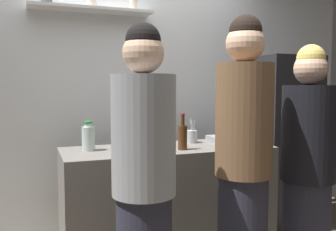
{
  "coord_description": "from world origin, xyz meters",
  "views": [
    {
      "loc": [
        -0.85,
        -2.13,
        1.38
      ],
      "look_at": [
        0.16,
        0.55,
        1.15
      ],
      "focal_mm": 39.57,
      "sensor_mm": 36.0,
      "label": 1
    }
  ],
  "objects_px": {
    "refrigerator": "(278,142)",
    "wine_bottle_amber_glass": "(183,136)",
    "wine_bottle_green_glass": "(121,133)",
    "utensil_holder": "(191,136)",
    "person_brown_jacket": "(243,166)",
    "person_grey_hoodie": "(144,186)",
    "water_bottle_plastic": "(88,138)",
    "person_blonde": "(307,174)",
    "baking_pan": "(229,139)",
    "wine_bottle_pale_glass": "(252,132)"
  },
  "relations": [
    {
      "from": "refrigerator",
      "to": "person_blonde",
      "type": "xyz_separation_m",
      "value": [
        -0.6,
        -1.11,
        -0.02
      ]
    },
    {
      "from": "wine_bottle_amber_glass",
      "to": "person_grey_hoodie",
      "type": "relative_size",
      "value": 0.16
    },
    {
      "from": "wine_bottle_green_glass",
      "to": "water_bottle_plastic",
      "type": "bearing_deg",
      "value": 157.01
    },
    {
      "from": "person_blonde",
      "to": "person_grey_hoodie",
      "type": "bearing_deg",
      "value": 80.14
    },
    {
      "from": "refrigerator",
      "to": "water_bottle_plastic",
      "type": "bearing_deg",
      "value": -172.92
    },
    {
      "from": "baking_pan",
      "to": "wine_bottle_amber_glass",
      "type": "xyz_separation_m",
      "value": [
        -0.53,
        -0.23,
        0.08
      ]
    },
    {
      "from": "person_blonde",
      "to": "person_grey_hoodie",
      "type": "xyz_separation_m",
      "value": [
        -1.11,
        -0.03,
        0.04
      ]
    },
    {
      "from": "refrigerator",
      "to": "person_grey_hoodie",
      "type": "relative_size",
      "value": 0.97
    },
    {
      "from": "water_bottle_plastic",
      "to": "person_blonde",
      "type": "distance_m",
      "value": 1.55
    },
    {
      "from": "refrigerator",
      "to": "utensil_holder",
      "type": "xyz_separation_m",
      "value": [
        -1.0,
        -0.15,
        0.12
      ]
    },
    {
      "from": "wine_bottle_amber_glass",
      "to": "water_bottle_plastic",
      "type": "bearing_deg",
      "value": 162.65
    },
    {
      "from": "refrigerator",
      "to": "water_bottle_plastic",
      "type": "relative_size",
      "value": 7.52
    },
    {
      "from": "person_brown_jacket",
      "to": "person_grey_hoodie",
      "type": "distance_m",
      "value": 0.63
    },
    {
      "from": "utensil_holder",
      "to": "wine_bottle_amber_glass",
      "type": "distance_m",
      "value": 0.35
    },
    {
      "from": "person_grey_hoodie",
      "to": "person_blonde",
      "type": "bearing_deg",
      "value": -40.88
    },
    {
      "from": "refrigerator",
      "to": "wine_bottle_pale_glass",
      "type": "distance_m",
      "value": 0.78
    },
    {
      "from": "person_brown_jacket",
      "to": "baking_pan",
      "type": "bearing_deg",
      "value": 50.33
    },
    {
      "from": "wine_bottle_amber_glass",
      "to": "water_bottle_plastic",
      "type": "height_order",
      "value": "wine_bottle_amber_glass"
    },
    {
      "from": "refrigerator",
      "to": "wine_bottle_green_glass",
      "type": "height_order",
      "value": "refrigerator"
    },
    {
      "from": "utensil_holder",
      "to": "person_grey_hoodie",
      "type": "xyz_separation_m",
      "value": [
        -0.71,
        -0.98,
        -0.1
      ]
    },
    {
      "from": "person_blonde",
      "to": "person_brown_jacket",
      "type": "bearing_deg",
      "value": 78.13
    },
    {
      "from": "wine_bottle_pale_glass",
      "to": "wine_bottle_green_glass",
      "type": "bearing_deg",
      "value": 172.29
    },
    {
      "from": "wine_bottle_green_glass",
      "to": "wine_bottle_pale_glass",
      "type": "bearing_deg",
      "value": -7.71
    },
    {
      "from": "wine_bottle_amber_glass",
      "to": "person_brown_jacket",
      "type": "distance_m",
      "value": 0.68
    },
    {
      "from": "refrigerator",
      "to": "utensil_holder",
      "type": "height_order",
      "value": "refrigerator"
    },
    {
      "from": "wine_bottle_amber_glass",
      "to": "wine_bottle_green_glass",
      "type": "bearing_deg",
      "value": 165.62
    },
    {
      "from": "water_bottle_plastic",
      "to": "person_brown_jacket",
      "type": "distance_m",
      "value": 1.18
    },
    {
      "from": "baking_pan",
      "to": "wine_bottle_amber_glass",
      "type": "bearing_deg",
      "value": -156.72
    },
    {
      "from": "utensil_holder",
      "to": "person_grey_hoodie",
      "type": "height_order",
      "value": "person_grey_hoodie"
    },
    {
      "from": "baking_pan",
      "to": "utensil_holder",
      "type": "relative_size",
      "value": 1.6
    },
    {
      "from": "refrigerator",
      "to": "wine_bottle_amber_glass",
      "type": "relative_size",
      "value": 6.03
    },
    {
      "from": "refrigerator",
      "to": "wine_bottle_amber_glass",
      "type": "height_order",
      "value": "refrigerator"
    },
    {
      "from": "refrigerator",
      "to": "person_brown_jacket",
      "type": "bearing_deg",
      "value": -134.48
    },
    {
      "from": "person_brown_jacket",
      "to": "person_blonde",
      "type": "bearing_deg",
      "value": -15.03
    },
    {
      "from": "utensil_holder",
      "to": "person_brown_jacket",
      "type": "bearing_deg",
      "value": -95.0
    },
    {
      "from": "wine_bottle_green_glass",
      "to": "person_grey_hoodie",
      "type": "height_order",
      "value": "person_grey_hoodie"
    },
    {
      "from": "refrigerator",
      "to": "utensil_holder",
      "type": "distance_m",
      "value": 1.02
    },
    {
      "from": "utensil_holder",
      "to": "wine_bottle_green_glass",
      "type": "height_order",
      "value": "wine_bottle_green_glass"
    },
    {
      "from": "baking_pan",
      "to": "person_blonde",
      "type": "xyz_separation_m",
      "value": [
        0.06,
        -0.89,
        -0.11
      ]
    },
    {
      "from": "wine_bottle_pale_glass",
      "to": "person_blonde",
      "type": "xyz_separation_m",
      "value": [
        -0.0,
        -0.64,
        -0.2
      ]
    },
    {
      "from": "person_blonde",
      "to": "baking_pan",
      "type": "bearing_deg",
      "value": -7.51
    },
    {
      "from": "utensil_holder",
      "to": "wine_bottle_green_glass",
      "type": "distance_m",
      "value": 0.67
    },
    {
      "from": "refrigerator",
      "to": "utensil_holder",
      "type": "relative_size",
      "value": 7.79
    },
    {
      "from": "refrigerator",
      "to": "utensil_holder",
      "type": "bearing_deg",
      "value": -171.3
    },
    {
      "from": "refrigerator",
      "to": "wine_bottle_green_glass",
      "type": "xyz_separation_m",
      "value": [
        -1.64,
        -0.33,
        0.2
      ]
    },
    {
      "from": "wine_bottle_green_glass",
      "to": "person_blonde",
      "type": "distance_m",
      "value": 1.32
    },
    {
      "from": "person_grey_hoodie",
      "to": "utensil_holder",
      "type": "bearing_deg",
      "value": 11.55
    },
    {
      "from": "utensil_holder",
      "to": "person_brown_jacket",
      "type": "xyz_separation_m",
      "value": [
        -0.08,
        -0.95,
        -0.05
      ]
    },
    {
      "from": "refrigerator",
      "to": "wine_bottle_green_glass",
      "type": "relative_size",
      "value": 4.7
    },
    {
      "from": "utensil_holder",
      "to": "baking_pan",
      "type": "bearing_deg",
      "value": -10.08
    }
  ]
}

